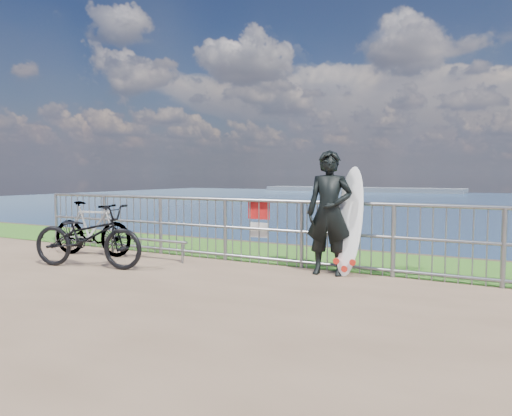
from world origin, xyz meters
The scene contains 8 objects.
grass_strip centered at (0.00, 2.70, 0.01)m, with size 120.00×120.00×0.00m, color #2D651B.
seascape centered at (-43.75, 147.49, -4.03)m, with size 260.00×260.00×5.00m.
railing centered at (0.02, 1.60, 0.58)m, with size 10.06×0.10×1.13m.
surfer centered at (1.59, 1.31, 0.96)m, with size 0.70×0.46×1.92m, color black.
surfboard centered at (1.87, 1.41, 0.78)m, with size 0.50×0.45×1.69m.
bicycle_near centered at (-2.12, -0.11, 0.53)m, with size 0.70×2.00×1.05m, color black.
bicycle_far centered at (-2.99, 0.79, 0.52)m, with size 0.49×1.72×1.03m, color black.
bike_rack centered at (-1.83, 0.98, 0.32)m, with size 1.87×0.05×0.39m.
Camera 1 is at (4.34, -5.91, 1.57)m, focal length 35.00 mm.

